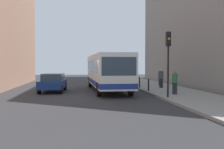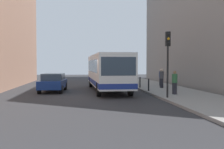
# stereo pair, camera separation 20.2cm
# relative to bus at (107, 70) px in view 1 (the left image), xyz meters

# --- Properties ---
(ground_plane) EXTENTS (80.00, 80.00, 0.00)m
(ground_plane) POSITION_rel_bus_xyz_m (-0.40, -3.66, -1.73)
(ground_plane) COLOR #2D2D30
(sidewalk) EXTENTS (4.40, 40.00, 0.15)m
(sidewalk) POSITION_rel_bus_xyz_m (5.00, -3.66, -1.65)
(sidewalk) COLOR gray
(sidewalk) RESTS_ON ground
(bus) EXTENTS (2.85, 11.09, 3.00)m
(bus) POSITION_rel_bus_xyz_m (0.00, 0.00, 0.00)
(bus) COLOR white
(bus) RESTS_ON ground
(car_beside_bus) EXTENTS (2.07, 4.50, 1.48)m
(car_beside_bus) POSITION_rel_bus_xyz_m (-4.45, -0.28, -0.94)
(car_beside_bus) COLOR navy
(car_beside_bus) RESTS_ON ground
(traffic_light) EXTENTS (0.28, 0.33, 4.10)m
(traffic_light) POSITION_rel_bus_xyz_m (3.15, -6.34, 1.28)
(traffic_light) COLOR black
(traffic_light) RESTS_ON sidewalk
(bollard_near) EXTENTS (0.11, 0.11, 0.95)m
(bollard_near) POSITION_rel_bus_xyz_m (3.05, -2.14, -1.10)
(bollard_near) COLOR black
(bollard_near) RESTS_ON sidewalk
(bollard_mid) EXTENTS (0.11, 0.11, 0.95)m
(bollard_mid) POSITION_rel_bus_xyz_m (3.05, 0.85, -1.10)
(bollard_mid) COLOR black
(bollard_mid) RESTS_ON sidewalk
(bollard_far) EXTENTS (0.11, 0.11, 0.95)m
(bollard_far) POSITION_rel_bus_xyz_m (3.05, 3.83, -1.10)
(bollard_far) COLOR black
(bollard_far) RESTS_ON sidewalk
(pedestrian_near_signal) EXTENTS (0.38, 0.38, 1.63)m
(pedestrian_near_signal) POSITION_rel_bus_xyz_m (4.25, -4.60, -0.77)
(pedestrian_near_signal) COLOR #26262D
(pedestrian_near_signal) RESTS_ON sidewalk
(pedestrian_mid_sidewalk) EXTENTS (0.38, 0.38, 1.69)m
(pedestrian_mid_sidewalk) POSITION_rel_bus_xyz_m (4.90, 0.40, -0.74)
(pedestrian_mid_sidewalk) COLOR #26262D
(pedestrian_mid_sidewalk) RESTS_ON sidewalk
(pedestrian_far_sidewalk) EXTENTS (0.38, 0.38, 1.62)m
(pedestrian_far_sidewalk) POSITION_rel_bus_xyz_m (5.58, 2.77, -0.77)
(pedestrian_far_sidewalk) COLOR #26262D
(pedestrian_far_sidewalk) RESTS_ON sidewalk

